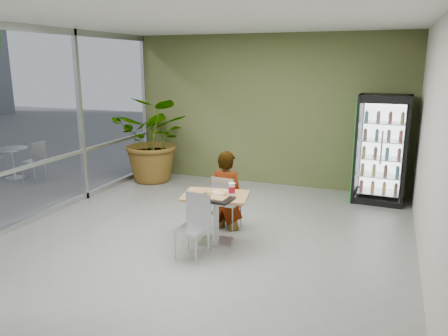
{
  "coord_description": "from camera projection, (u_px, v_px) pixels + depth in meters",
  "views": [
    {
      "loc": [
        2.48,
        -5.56,
        2.61
      ],
      "look_at": [
        0.12,
        0.63,
        1.0
      ],
      "focal_mm": 35.0,
      "sensor_mm": 36.0,
      "label": 1
    }
  ],
  "objects": [
    {
      "name": "seated_woman",
      "position": [
        226.0,
        199.0,
        6.95
      ],
      "size": [
        0.61,
        0.42,
        1.57
      ],
      "primitive_type": "imported",
      "rotation": [
        0.0,
        0.0,
        3.06
      ],
      "color": "black",
      "rests_on": "ground"
    },
    {
      "name": "room_envelope",
      "position": [
        200.0,
        136.0,
        6.14
      ],
      "size": [
        6.0,
        7.0,
        3.2
      ],
      "primitive_type": null,
      "color": "beige",
      "rests_on": "ground"
    },
    {
      "name": "storefront_frame",
      "position": [
        34.0,
        125.0,
        7.19
      ],
      "size": [
        0.1,
        7.0,
        3.2
      ],
      "primitive_type": null,
      "color": "#B2B5B7",
      "rests_on": "ground"
    },
    {
      "name": "napkin_stack",
      "position": [
        193.0,
        196.0,
        6.2
      ],
      "size": [
        0.15,
        0.15,
        0.02
      ],
      "primitive_type": "cube",
      "rotation": [
        0.0,
        0.0,
        0.01
      ],
      "color": "silver",
      "rests_on": "dining_table"
    },
    {
      "name": "soda_cup",
      "position": [
        232.0,
        189.0,
        6.27
      ],
      "size": [
        0.1,
        0.1,
        0.17
      ],
      "color": "silver",
      "rests_on": "dining_table"
    },
    {
      "name": "pizza_plate",
      "position": [
        220.0,
        192.0,
        6.38
      ],
      "size": [
        0.29,
        0.24,
        0.03
      ],
      "color": "silver",
      "rests_on": "dining_table"
    },
    {
      "name": "chair_near",
      "position": [
        195.0,
        220.0,
        5.94
      ],
      "size": [
        0.43,
        0.44,
        0.88
      ],
      "rotation": [
        0.0,
        0.0,
        -0.12
      ],
      "color": "#B2B5B7",
      "rests_on": "ground"
    },
    {
      "name": "ground",
      "position": [
        202.0,
        242.0,
        6.52
      ],
      "size": [
        7.0,
        7.0,
        0.0
      ],
      "primitive_type": "plane",
      "color": "gray",
      "rests_on": "ground"
    },
    {
      "name": "cafeteria_tray",
      "position": [
        215.0,
        199.0,
        6.05
      ],
      "size": [
        0.52,
        0.39,
        0.03
      ],
      "primitive_type": "cube",
      "rotation": [
        0.0,
        0.0,
        -0.08
      ],
      "color": "black",
      "rests_on": "dining_table"
    },
    {
      "name": "potted_plant",
      "position": [
        155.0,
        139.0,
        9.67
      ],
      "size": [
        1.83,
        1.62,
        1.9
      ],
      "primitive_type": "imported",
      "rotation": [
        0.0,
        0.0,
        0.08
      ],
      "color": "#255D27",
      "rests_on": "ground"
    },
    {
      "name": "chair_far",
      "position": [
        225.0,
        198.0,
        6.91
      ],
      "size": [
        0.42,
        0.42,
        0.87
      ],
      "rotation": [
        0.0,
        0.0,
        3.06
      ],
      "color": "#B2B5B7",
      "rests_on": "ground"
    },
    {
      "name": "dining_table",
      "position": [
        216.0,
        209.0,
        6.35
      ],
      "size": [
        1.03,
        0.8,
        0.75
      ],
      "rotation": [
        0.0,
        0.0,
        0.17
      ],
      "color": "#BA8050",
      "rests_on": "ground"
    },
    {
      "name": "beverage_fridge",
      "position": [
        381.0,
        149.0,
        8.19
      ],
      "size": [
        0.96,
        0.76,
        2.04
      ],
      "rotation": [
        0.0,
        0.0,
        -0.05
      ],
      "color": "black",
      "rests_on": "ground"
    }
  ]
}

